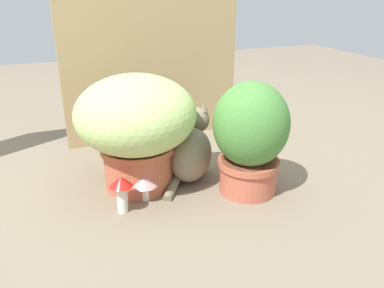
% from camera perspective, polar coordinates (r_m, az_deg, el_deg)
% --- Properties ---
extents(ground_plane, '(6.00, 6.00, 0.00)m').
position_cam_1_polar(ground_plane, '(1.61, -2.94, -6.34)').
color(ground_plane, '#786B59').
extents(cardboard_backdrop, '(0.91, 0.03, 0.92)m').
position_cam_1_polar(cardboard_backdrop, '(2.02, -5.78, 13.41)').
color(cardboard_backdrop, tan).
rests_on(cardboard_backdrop, ground).
extents(grass_planter, '(0.47, 0.47, 0.46)m').
position_cam_1_polar(grass_planter, '(1.54, -8.06, 2.94)').
color(grass_planter, '#B85B3F').
rests_on(grass_planter, ground).
extents(leafy_planter, '(0.29, 0.29, 0.44)m').
position_cam_1_polar(leafy_planter, '(1.51, 8.42, 1.19)').
color(leafy_planter, '#BC5D47').
rests_on(leafy_planter, ground).
extents(cat, '(0.31, 0.32, 0.32)m').
position_cam_1_polar(cat, '(1.65, -0.08, -0.94)').
color(cat, '#7A6F5A').
rests_on(cat, ground).
extents(mushroom_ornament_pink, '(0.10, 0.10, 0.11)m').
position_cam_1_polar(mushroom_ornament_pink, '(1.51, -6.87, -5.29)').
color(mushroom_ornament_pink, beige).
rests_on(mushroom_ornament_pink, ground).
extents(mushroom_ornament_red, '(0.08, 0.08, 0.14)m').
position_cam_1_polar(mushroom_ornament_red, '(1.43, -10.17, -6.23)').
color(mushroom_ornament_red, silver).
rests_on(mushroom_ornament_red, ground).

